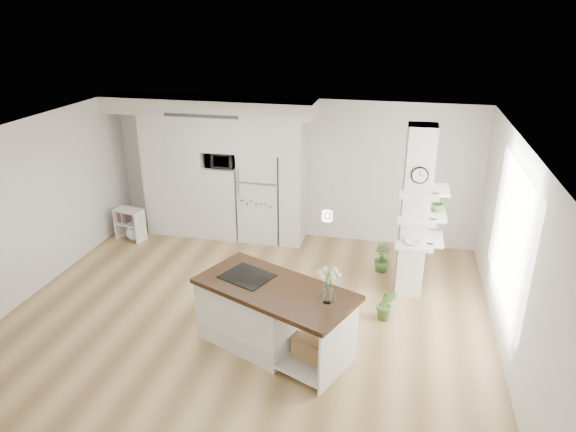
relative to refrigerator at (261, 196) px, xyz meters
name	(u,v)px	position (x,y,z in m)	size (l,w,h in m)	color
floor	(248,314)	(0.53, -2.68, -0.88)	(7.00, 6.00, 0.01)	tan
room	(244,197)	(0.53, -2.68, 0.98)	(7.04, 6.04, 2.72)	white
cabinet_wall	(214,161)	(-0.92, -0.01, 0.63)	(4.00, 0.71, 2.70)	white
refrigerator	(261,196)	(0.00, 0.00, 0.00)	(0.78, 0.69, 1.75)	silver
column	(421,216)	(2.90, -1.55, 0.48)	(0.69, 0.90, 2.70)	silver
window	(510,236)	(4.00, -2.38, 0.62)	(2.40, 2.40, 0.00)	white
pendant_light	(373,184)	(2.23, -2.53, 1.24)	(0.12, 0.12, 0.10)	white
kitchen_island	(261,311)	(0.90, -3.27, -0.39)	(2.29, 1.73, 1.50)	white
bookshelf	(131,226)	(-2.45, -0.66, -0.60)	(0.59, 0.41, 0.63)	white
floor_plant_a	(386,304)	(2.51, -2.37, -0.62)	(0.28, 0.23, 0.52)	#43702D
floor_plant_b	(382,258)	(2.37, -0.87, -0.64)	(0.27, 0.27, 0.48)	#43702D
microwave	(221,159)	(-0.75, -0.06, 0.69)	(0.54, 0.37, 0.30)	#2D2D2D
shelf_plant	(439,202)	(3.15, -1.38, 0.65)	(0.27, 0.23, 0.30)	#43702D
decor_bowl	(413,243)	(2.82, -1.78, 0.13)	(0.22, 0.22, 0.05)	white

